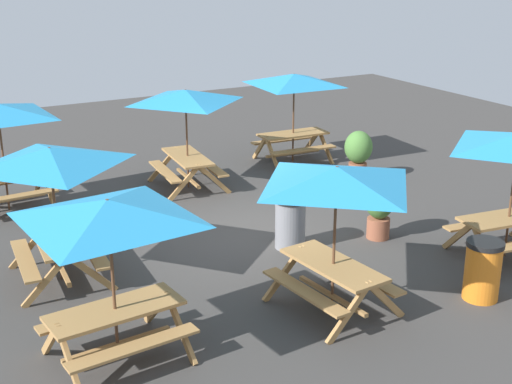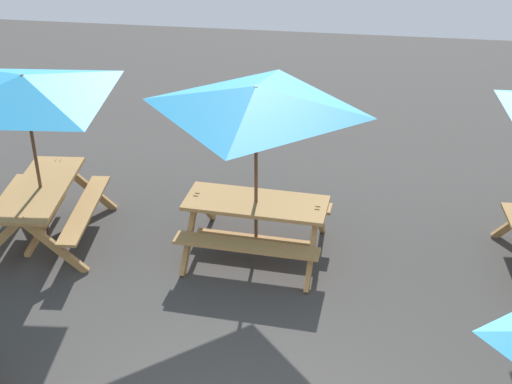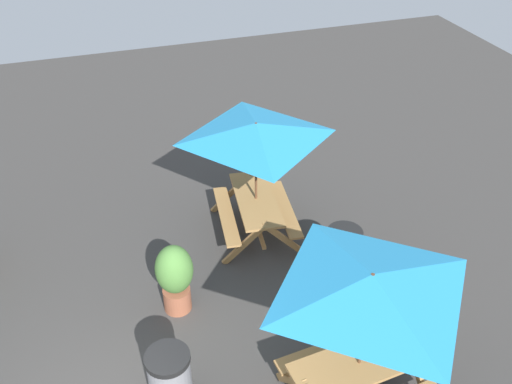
# 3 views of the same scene
# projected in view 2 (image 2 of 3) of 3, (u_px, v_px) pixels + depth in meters

# --- Properties ---
(picnic_table_1) EXTENTS (2.14, 2.14, 2.34)m
(picnic_table_1) POSITION_uv_depth(u_px,v_px,m) (256.00, 111.00, 8.37)
(picnic_table_1) COLOR #A87A44
(picnic_table_1) RESTS_ON ground
(picnic_table_4) EXTENTS (2.82, 2.82, 2.34)m
(picnic_table_4) POSITION_uv_depth(u_px,v_px,m) (26.00, 99.00, 8.70)
(picnic_table_4) COLOR #A87A44
(picnic_table_4) RESTS_ON ground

